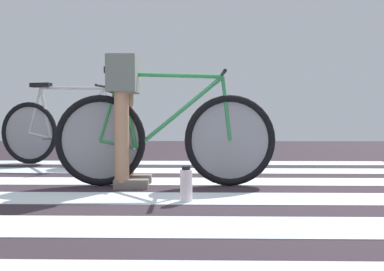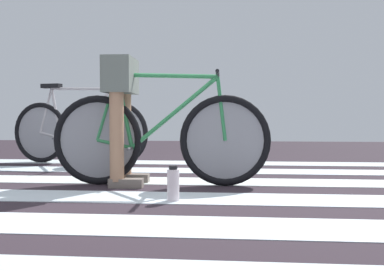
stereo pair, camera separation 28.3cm
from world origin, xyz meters
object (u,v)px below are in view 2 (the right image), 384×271
at_px(cyclist_1_of_2, 121,103).
at_px(water_bottle, 173,184).
at_px(bicycle_2_of_2, 78,131).
at_px(bicycle_1_of_2, 160,137).

distance_m(cyclist_1_of_2, water_bottle, 0.99).
bearing_deg(water_bottle, cyclist_1_of_2, 127.57).
bearing_deg(water_bottle, bicycle_2_of_2, 122.66).
height_order(cyclist_1_of_2, bicycle_2_of_2, cyclist_1_of_2).
distance_m(bicycle_1_of_2, cyclist_1_of_2, 0.41).
relative_size(cyclist_1_of_2, water_bottle, 4.41).
relative_size(cyclist_1_of_2, bicycle_2_of_2, 0.59).
bearing_deg(bicycle_1_of_2, water_bottle, -75.17).
bearing_deg(cyclist_1_of_2, bicycle_1_of_2, 0.00).
xyz_separation_m(bicycle_1_of_2, bicycle_2_of_2, (-1.21, 1.52, 0.00)).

